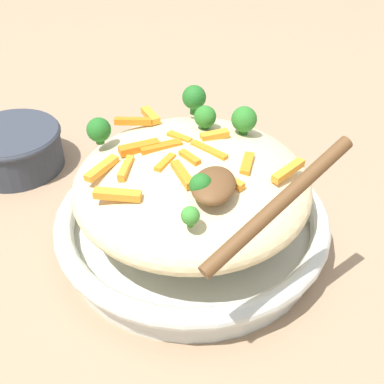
% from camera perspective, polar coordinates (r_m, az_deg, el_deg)
% --- Properties ---
extents(ground_plane, '(2.40, 2.40, 0.00)m').
position_cam_1_polar(ground_plane, '(0.58, -0.00, -5.64)').
color(ground_plane, '#9E7F60').
extents(serving_bowl, '(0.30, 0.30, 0.05)m').
position_cam_1_polar(serving_bowl, '(0.57, -0.00, -3.70)').
color(serving_bowl, silver).
rests_on(serving_bowl, ground_plane).
extents(pasta_mound, '(0.25, 0.25, 0.08)m').
position_cam_1_polar(pasta_mound, '(0.53, -0.00, 0.86)').
color(pasta_mound, beige).
rests_on(pasta_mound, serving_bowl).
extents(carrot_piece_0, '(0.03, 0.04, 0.01)m').
position_cam_1_polar(carrot_piece_0, '(0.51, 1.92, 4.65)').
color(carrot_piece_0, orange).
rests_on(carrot_piece_0, pasta_mound).
extents(carrot_piece_1, '(0.01, 0.04, 0.01)m').
position_cam_1_polar(carrot_piece_1, '(0.47, -8.38, -0.29)').
color(carrot_piece_1, orange).
rests_on(carrot_piece_1, pasta_mound).
extents(carrot_piece_2, '(0.03, 0.02, 0.01)m').
position_cam_1_polar(carrot_piece_2, '(0.50, -3.05, 3.32)').
color(carrot_piece_2, orange).
rests_on(carrot_piece_2, pasta_mound).
extents(carrot_piece_3, '(0.02, 0.03, 0.01)m').
position_cam_1_polar(carrot_piece_3, '(0.54, -1.41, 6.10)').
color(carrot_piece_3, orange).
rests_on(carrot_piece_3, pasta_mound).
extents(carrot_piece_4, '(0.02, 0.03, 0.01)m').
position_cam_1_polar(carrot_piece_4, '(0.50, -0.18, 3.89)').
color(carrot_piece_4, orange).
rests_on(carrot_piece_4, pasta_mound).
extents(carrot_piece_5, '(0.04, 0.03, 0.01)m').
position_cam_1_polar(carrot_piece_5, '(0.48, -1.07, 2.00)').
color(carrot_piece_5, orange).
rests_on(carrot_piece_5, pasta_mound).
extents(carrot_piece_6, '(0.02, 0.03, 0.01)m').
position_cam_1_polar(carrot_piece_6, '(0.54, 2.55, 6.40)').
color(carrot_piece_6, orange).
rests_on(carrot_piece_6, pasta_mound).
extents(carrot_piece_7, '(0.03, 0.04, 0.01)m').
position_cam_1_polar(carrot_piece_7, '(0.48, 3.94, 1.46)').
color(carrot_piece_7, orange).
rests_on(carrot_piece_7, pasta_mound).
extents(carrot_piece_8, '(0.03, 0.01, 0.01)m').
position_cam_1_polar(carrot_piece_8, '(0.50, 6.20, 3.15)').
color(carrot_piece_8, orange).
rests_on(carrot_piece_8, pasta_mound).
extents(carrot_piece_9, '(0.02, 0.04, 0.01)m').
position_cam_1_polar(carrot_piece_9, '(0.58, -6.63, 7.91)').
color(carrot_piece_9, orange).
rests_on(carrot_piece_9, pasta_mound).
extents(carrot_piece_10, '(0.04, 0.01, 0.01)m').
position_cam_1_polar(carrot_piece_10, '(0.50, -7.45, 2.68)').
color(carrot_piece_10, orange).
rests_on(carrot_piece_10, pasta_mound).
extents(carrot_piece_11, '(0.03, 0.04, 0.01)m').
position_cam_1_polar(carrot_piece_11, '(0.52, -6.11, 4.73)').
color(carrot_piece_11, orange).
rests_on(carrot_piece_11, pasta_mound).
extents(carrot_piece_12, '(0.04, 0.03, 0.01)m').
position_cam_1_polar(carrot_piece_12, '(0.50, 10.77, 2.39)').
color(carrot_piece_12, orange).
rests_on(carrot_piece_12, pasta_mound).
extents(carrot_piece_13, '(0.03, 0.04, 0.01)m').
position_cam_1_polar(carrot_piece_13, '(0.52, -3.49, 5.12)').
color(carrot_piece_13, orange).
rests_on(carrot_piece_13, pasta_mound).
extents(carrot_piece_14, '(0.04, 0.02, 0.01)m').
position_cam_1_polar(carrot_piece_14, '(0.50, -10.12, 2.66)').
color(carrot_piece_14, orange).
rests_on(carrot_piece_14, pasta_mound).
extents(carrot_piece_15, '(0.03, 0.03, 0.01)m').
position_cam_1_polar(carrot_piece_15, '(0.59, -4.69, 8.60)').
color(carrot_piece_15, orange).
rests_on(carrot_piece_15, pasta_mound).
extents(broccoli_floret_0, '(0.03, 0.03, 0.03)m').
position_cam_1_polar(broccoli_floret_0, '(0.59, 0.25, 10.54)').
color(broccoli_floret_0, '#205B1C').
rests_on(broccoli_floret_0, pasta_mound).
extents(broccoli_floret_1, '(0.03, 0.03, 0.03)m').
position_cam_1_polar(broccoli_floret_1, '(0.55, 5.87, 8.10)').
color(broccoli_floret_1, '#296820').
rests_on(broccoli_floret_1, pasta_mound).
extents(broccoli_floret_2, '(0.03, 0.03, 0.03)m').
position_cam_1_polar(broccoli_floret_2, '(0.54, -10.43, 6.86)').
color(broccoli_floret_2, '#205B1C').
rests_on(broccoli_floret_2, pasta_mound).
extents(broccoli_floret_3, '(0.02, 0.02, 0.02)m').
position_cam_1_polar(broccoli_floret_3, '(0.43, -0.19, -2.71)').
color(broccoli_floret_3, '#377928').
rests_on(broccoli_floret_3, pasta_mound).
extents(broccoli_floret_4, '(0.02, 0.02, 0.03)m').
position_cam_1_polar(broccoli_floret_4, '(0.55, 1.28, 8.45)').
color(broccoli_floret_4, '#296820').
rests_on(broccoli_floret_4, pasta_mound).
extents(broccoli_floret_5, '(0.02, 0.02, 0.03)m').
position_cam_1_polar(broccoli_floret_5, '(0.45, 1.00, 0.74)').
color(broccoli_floret_5, '#205B1C').
rests_on(broccoli_floret_5, pasta_mound).
extents(serving_spoon, '(0.14, 0.13, 0.07)m').
position_cam_1_polar(serving_spoon, '(0.43, 4.89, 0.07)').
color(serving_spoon, brown).
rests_on(serving_spoon, pasta_mound).
extents(companion_bowl, '(0.13, 0.13, 0.06)m').
position_cam_1_polar(companion_bowl, '(0.73, -19.38, 4.81)').
color(companion_bowl, '#333842').
rests_on(companion_bowl, ground_plane).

